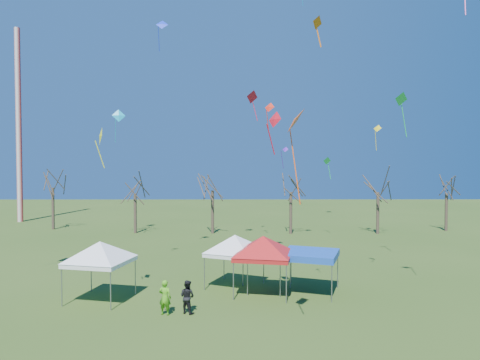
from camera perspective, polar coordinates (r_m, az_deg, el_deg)
The scene contains 26 objects.
ground at distance 22.75m, azimuth -1.29°, elevation -16.90°, with size 140.00×140.00×0.00m, color #324E19.
radio_mast at distance 62.58m, azimuth -27.42°, elevation 6.48°, with size 0.70×0.70×25.00m, color silver.
tree_0 at distance 53.33m, azimuth -23.72°, elevation 0.88°, with size 3.83×3.83×8.44m.
tree_1 at distance 47.53m, azimuth -13.83°, elevation 0.04°, with size 3.42×3.42×7.54m.
tree_2 at distance 46.00m, azimuth -3.69°, elevation 0.65°, with size 3.71×3.71×8.18m.
tree_3 at distance 45.93m, azimuth 6.81°, elevation 0.37°, with size 3.59×3.59×7.91m.
tree_4 at distance 47.94m, azimuth 17.94°, elevation 0.33°, with size 3.58×3.58×7.89m.
tree_5 at distance 53.02m, azimuth 25.86°, elevation 0.03°, with size 3.39×3.39×7.46m.
tent_white_west at distance 24.70m, azimuth -18.19°, elevation -8.29°, with size 4.12×4.12×3.72m.
tent_white_mid at distance 26.04m, azimuth -0.69°, elevation -7.79°, with size 3.83×3.83×3.64m.
tent_red at distance 24.63m, azimuth 3.12°, elevation -7.97°, with size 4.29×4.29×3.85m.
tent_blue at distance 25.32m, azimuth 9.32°, elevation -9.82°, with size 3.87×3.87×2.39m.
person_dark at distance 22.18m, azimuth -7.05°, elevation -15.18°, with size 0.80×0.62×1.65m, color black.
person_green at distance 22.09m, azimuth -9.97°, elevation -15.16°, with size 0.63×0.41×1.73m, color #50A81B.
kite_27 at distance 21.59m, azimuth 4.60°, elevation 7.96°, with size 0.82×0.89×2.19m.
kite_2 at distance 46.01m, azimuth -15.88°, elevation 8.24°, with size 1.46×0.93×3.42m.
kite_1 at distance 23.55m, azimuth -18.16°, elevation 5.52°, with size 0.62×0.94×2.15m.
kite_17 at distance 32.96m, azimuth 20.67°, elevation 9.99°, with size 1.17×0.85×3.24m.
kite_5 at distance 17.21m, azimuth 7.35°, elevation 7.75°, with size 0.96×1.32×3.90m.
kite_22 at distance 44.57m, azimuth 6.02°, elevation 3.93°, with size 0.87×0.81×2.29m.
kite_11 at distance 39.43m, azimuth 1.60°, elevation 11.00°, with size 1.36×1.25×2.79m.
kite_18 at distance 33.11m, azimuth 3.93°, elevation 9.59°, with size 0.93×0.82×2.17m.
kite_12 at distance 44.56m, azimuth 17.85°, elevation 6.49°, with size 0.94×0.91×2.58m.
kite_25 at distance 22.17m, azimuth 10.24°, elevation 19.87°, with size 0.71×0.67×1.51m.
kite_24 at distance 34.02m, azimuth -10.37°, elevation 19.67°, with size 0.92×0.58×2.34m.
kite_19 at distance 43.50m, azimuth 11.53°, elevation 2.47°, with size 0.92×0.69×2.27m.
Camera 1 is at (0.40, -21.52, 7.37)m, focal length 32.00 mm.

